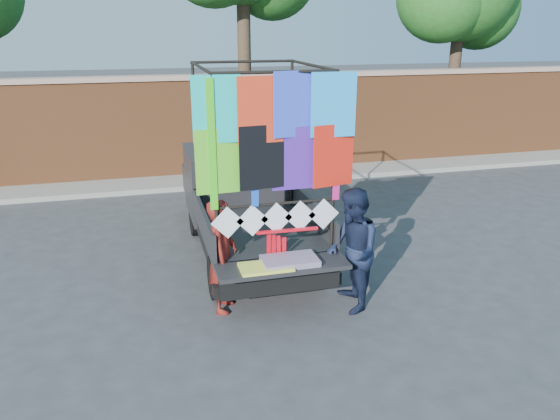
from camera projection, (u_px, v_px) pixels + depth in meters
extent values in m
plane|color=#38383A|center=(291.00, 294.00, 8.08)|extent=(90.00, 90.00, 0.00)
cube|color=brown|center=(217.00, 128.00, 14.08)|extent=(30.00, 0.35, 2.50)
cube|color=tan|center=(215.00, 76.00, 13.66)|extent=(30.00, 0.45, 0.12)
cube|color=gray|center=(223.00, 179.00, 13.82)|extent=(30.00, 1.20, 0.12)
cylinder|color=#38281C|center=(245.00, 65.00, 14.94)|extent=(0.36, 0.36, 5.46)
cylinder|color=#38281C|center=(453.00, 77.00, 16.67)|extent=(0.36, 0.36, 4.55)
sphere|color=#285919|center=(479.00, 9.00, 16.62)|extent=(2.40, 2.40, 2.40)
cylinder|color=black|center=(196.00, 218.00, 10.28)|extent=(0.21, 0.64, 0.64)
cylinder|color=black|center=(217.00, 278.00, 7.88)|extent=(0.21, 0.64, 0.64)
cylinder|color=black|center=(274.00, 212.00, 10.65)|extent=(0.21, 0.64, 0.64)
cylinder|color=black|center=(317.00, 266.00, 8.25)|extent=(0.21, 0.64, 0.64)
cube|color=black|center=(250.00, 232.00, 9.17)|extent=(1.65, 4.08, 0.29)
cube|color=black|center=(260.00, 232.00, 8.41)|extent=(1.75, 2.24, 0.10)
cube|color=black|center=(204.00, 224.00, 8.14)|extent=(0.06, 2.24, 0.44)
cube|color=black|center=(313.00, 214.00, 8.55)|extent=(0.06, 2.24, 0.44)
cube|color=black|center=(245.00, 198.00, 9.35)|extent=(1.75, 0.06, 0.44)
cube|color=black|center=(235.00, 181.00, 10.19)|extent=(1.75, 1.55, 1.21)
cube|color=#8C9EAD|center=(239.00, 166.00, 9.67)|extent=(1.55, 0.06, 0.53)
cube|color=#8C9EAD|center=(228.00, 161.00, 10.80)|extent=(1.55, 0.10, 0.68)
cube|color=black|center=(226.00, 178.00, 11.25)|extent=(1.70, 0.87, 0.53)
cube|color=black|center=(283.00, 266.00, 7.16)|extent=(1.75, 0.53, 0.06)
cube|color=black|center=(278.00, 284.00, 7.49)|extent=(1.80, 0.15, 0.17)
cylinder|color=black|center=(215.00, 172.00, 6.88)|extent=(0.05, 0.05, 2.43)
cylinder|color=black|center=(196.00, 141.00, 8.74)|extent=(0.05, 0.05, 2.43)
cylinder|color=black|center=(334.00, 164.00, 7.26)|extent=(0.05, 0.05, 2.43)
cylinder|color=black|center=(292.00, 136.00, 9.13)|extent=(0.05, 0.05, 2.43)
cylinder|color=black|center=(276.00, 72.00, 6.68)|extent=(1.65, 0.04, 0.04)
cylinder|color=black|center=(243.00, 62.00, 8.55)|extent=(1.65, 0.04, 0.04)
cylinder|color=black|center=(200.00, 67.00, 7.42)|extent=(0.04, 2.09, 0.04)
cylinder|color=black|center=(312.00, 65.00, 7.81)|extent=(0.04, 2.09, 0.04)
cylinder|color=black|center=(276.00, 204.00, 7.23)|extent=(1.65, 0.04, 0.04)
cube|color=#0DC3BC|center=(218.00, 110.00, 6.63)|extent=(0.60, 0.01, 0.83)
cube|color=red|center=(258.00, 109.00, 6.71)|extent=(0.60, 0.01, 0.83)
cube|color=#3554FD|center=(295.00, 107.00, 6.86)|extent=(0.60, 0.01, 0.83)
cube|color=#1CA2FF|center=(332.00, 106.00, 6.94)|extent=(0.60, 0.01, 0.83)
cube|color=#5AD024|center=(220.00, 161.00, 6.83)|extent=(0.60, 0.01, 0.83)
cube|color=black|center=(259.00, 159.00, 6.91)|extent=(0.60, 0.01, 0.83)
cube|color=#4B21A5|center=(294.00, 156.00, 7.07)|extent=(0.60, 0.01, 0.83)
cube|color=red|center=(331.00, 155.00, 7.15)|extent=(0.60, 0.01, 0.83)
cube|color=#3CD21A|center=(212.00, 147.00, 6.73)|extent=(0.10, 0.01, 1.65)
cube|color=#CC2278|center=(338.00, 140.00, 7.13)|extent=(0.10, 0.01, 1.65)
cube|color=blue|center=(254.00, 144.00, 6.86)|extent=(0.10, 0.01, 1.65)
cube|color=white|center=(228.00, 223.00, 7.10)|extent=(0.44, 0.01, 0.44)
cube|color=white|center=(252.00, 220.00, 7.18)|extent=(0.44, 0.01, 0.44)
cube|color=white|center=(277.00, 218.00, 7.26)|extent=(0.44, 0.01, 0.44)
cube|color=white|center=(300.00, 216.00, 7.34)|extent=(0.44, 0.01, 0.44)
cube|color=white|center=(324.00, 214.00, 7.42)|extent=(0.44, 0.01, 0.44)
cube|color=red|center=(290.00, 261.00, 7.16)|extent=(0.73, 0.44, 0.08)
cube|color=#DEE448|center=(266.00, 267.00, 7.02)|extent=(0.68, 0.39, 0.04)
imported|color=maroon|center=(223.00, 256.00, 7.42)|extent=(0.55, 0.68, 1.61)
imported|color=#151D35|center=(352.00, 251.00, 7.43)|extent=(0.76, 0.92, 1.73)
cube|color=red|center=(287.00, 230.00, 7.31)|extent=(0.85, 0.07, 0.04)
cube|color=red|center=(269.00, 251.00, 7.32)|extent=(0.05, 0.02, 0.49)
cube|color=red|center=(274.00, 252.00, 7.34)|extent=(0.05, 0.02, 0.49)
cube|color=red|center=(279.00, 253.00, 7.37)|extent=(0.05, 0.02, 0.49)
cube|color=red|center=(284.00, 254.00, 7.39)|extent=(0.05, 0.02, 0.49)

